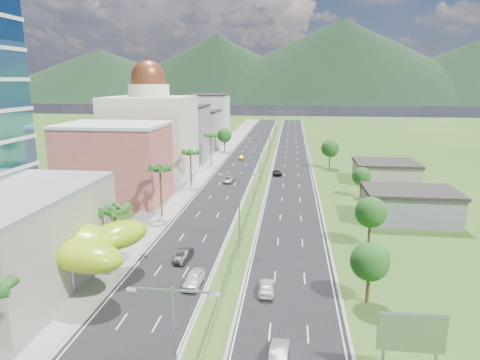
% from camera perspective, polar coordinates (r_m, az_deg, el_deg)
% --- Properties ---
extents(ground, '(500.00, 500.00, 0.00)m').
position_cam_1_polar(ground, '(55.13, -1.38, -12.50)').
color(ground, '#2D5119').
rests_on(ground, ground).
extents(road_left, '(11.00, 260.00, 0.04)m').
position_cam_1_polar(road_left, '(141.98, 0.82, 3.44)').
color(road_left, black).
rests_on(road_left, ground).
extents(road_right, '(11.00, 260.00, 0.04)m').
position_cam_1_polar(road_right, '(141.21, 6.90, 3.30)').
color(road_right, black).
rests_on(road_right, ground).
extents(sidewalk_left, '(7.00, 260.00, 0.12)m').
position_cam_1_polar(sidewalk_left, '(143.27, -2.96, 3.53)').
color(sidewalk_left, gray).
rests_on(sidewalk_left, ground).
extents(median_guardrail, '(0.10, 216.06, 0.76)m').
position_cam_1_polar(median_guardrail, '(123.59, 3.40, 2.25)').
color(median_guardrail, gray).
rests_on(median_guardrail, ground).
extents(streetlight_median_a, '(6.04, 0.25, 11.00)m').
position_cam_1_polar(streetlight_median_a, '(30.47, -8.67, -21.11)').
color(streetlight_median_a, gray).
rests_on(streetlight_median_a, ground).
extents(streetlight_median_b, '(6.04, 0.25, 11.00)m').
position_cam_1_polar(streetlight_median_b, '(62.02, -0.09, -2.87)').
color(streetlight_median_b, gray).
rests_on(streetlight_median_b, ground).
extents(streetlight_median_c, '(6.04, 0.25, 11.00)m').
position_cam_1_polar(streetlight_median_c, '(100.91, 2.67, 3.34)').
color(streetlight_median_c, gray).
rests_on(streetlight_median_c, ground).
extents(streetlight_median_d, '(6.04, 0.25, 11.00)m').
position_cam_1_polar(streetlight_median_d, '(145.38, 4.00, 6.32)').
color(streetlight_median_d, gray).
rests_on(streetlight_median_d, ground).
extents(streetlight_median_e, '(6.04, 0.25, 11.00)m').
position_cam_1_polar(streetlight_median_e, '(190.10, 4.71, 7.90)').
color(streetlight_median_e, gray).
rests_on(streetlight_median_e, ground).
extents(lime_canopy, '(18.00, 15.00, 7.40)m').
position_cam_1_polar(lime_canopy, '(56.01, -22.92, -7.62)').
color(lime_canopy, '#96B812').
rests_on(lime_canopy, ground).
extents(pink_shophouse, '(20.00, 15.00, 15.00)m').
position_cam_1_polar(pink_shophouse, '(90.00, -16.31, 2.12)').
color(pink_shophouse, '#C35450').
rests_on(pink_shophouse, ground).
extents(domed_building, '(20.00, 20.00, 28.70)m').
position_cam_1_polar(domed_building, '(110.69, -11.80, 6.36)').
color(domed_building, beige).
rests_on(domed_building, ground).
extents(midrise_grey, '(16.00, 15.00, 16.00)m').
position_cam_1_polar(midrise_grey, '(134.58, -7.96, 6.22)').
color(midrise_grey, gray).
rests_on(midrise_grey, ground).
extents(midrise_beige, '(16.00, 15.00, 13.00)m').
position_cam_1_polar(midrise_beige, '(155.98, -5.88, 6.65)').
color(midrise_beige, gray).
rests_on(midrise_beige, ground).
extents(midrise_white, '(16.00, 15.00, 18.00)m').
position_cam_1_polar(midrise_white, '(178.14, -4.27, 8.29)').
color(midrise_white, silver).
rests_on(midrise_white, ground).
extents(billboard, '(5.20, 0.35, 6.20)m').
position_cam_1_polar(billboard, '(38.00, 21.90, -18.61)').
color(billboard, gray).
rests_on(billboard, ground).
extents(shed_near, '(15.00, 10.00, 5.00)m').
position_cam_1_polar(shed_near, '(79.93, 21.70, -3.32)').
color(shed_near, gray).
rests_on(shed_near, ground).
extents(shed_far, '(14.00, 12.00, 4.40)m').
position_cam_1_polar(shed_far, '(108.82, 18.81, 0.93)').
color(shed_far, gray).
rests_on(shed_far, ground).
extents(palm_tree_b, '(3.60, 3.60, 8.10)m').
position_cam_1_polar(palm_tree_b, '(58.46, -16.38, -4.10)').
color(palm_tree_b, '#47301C').
rests_on(palm_tree_b, ground).
extents(palm_tree_c, '(3.60, 3.60, 9.60)m').
position_cam_1_polar(palm_tree_c, '(76.29, -10.61, 1.29)').
color(palm_tree_c, '#47301C').
rests_on(palm_tree_c, ground).
extents(palm_tree_d, '(3.60, 3.60, 8.60)m').
position_cam_1_polar(palm_tree_d, '(98.25, -6.61, 3.48)').
color(palm_tree_d, '#47301C').
rests_on(palm_tree_d, ground).
extents(palm_tree_e, '(3.60, 3.60, 9.40)m').
position_cam_1_polar(palm_tree_e, '(122.33, -3.91, 5.78)').
color(palm_tree_e, '#47301C').
rests_on(palm_tree_e, ground).
extents(leafy_tree_lfar, '(4.90, 4.90, 8.05)m').
position_cam_1_polar(leafy_tree_lfar, '(147.11, -2.08, 5.96)').
color(leafy_tree_lfar, '#47301C').
rests_on(leafy_tree_lfar, ground).
extents(leafy_tree_ra, '(4.20, 4.20, 6.90)m').
position_cam_1_polar(leafy_tree_ra, '(48.91, 16.91, -10.41)').
color(leafy_tree_ra, '#47301C').
rests_on(leafy_tree_ra, ground).
extents(leafy_tree_rb, '(4.55, 4.55, 7.47)m').
position_cam_1_polar(leafy_tree_rb, '(65.04, 17.04, -4.15)').
color(leafy_tree_rb, '#47301C').
rests_on(leafy_tree_rb, ground).
extents(leafy_tree_rc, '(3.85, 3.85, 6.33)m').
position_cam_1_polar(leafy_tree_rc, '(92.47, 15.90, 0.45)').
color(leafy_tree_rc, '#47301C').
rests_on(leafy_tree_rc, ground).
extents(leafy_tree_rd, '(4.90, 4.90, 8.05)m').
position_cam_1_polar(leafy_tree_rd, '(121.06, 11.93, 4.15)').
color(leafy_tree_rd, '#47301C').
rests_on(leafy_tree_rd, ground).
extents(mountain_ridge, '(860.00, 140.00, 90.00)m').
position_cam_1_polar(mountain_ridge, '(502.54, 13.10, 10.04)').
color(mountain_ridge, black).
rests_on(mountain_ridge, ground).
extents(car_white_near_left, '(2.16, 4.86, 1.63)m').
position_cam_1_polar(car_white_near_left, '(52.39, -6.19, -12.98)').
color(car_white_near_left, white).
rests_on(car_white_near_left, road_left).
extents(car_dark_left, '(1.95, 4.53, 1.45)m').
position_cam_1_polar(car_dark_left, '(59.19, -7.55, -9.94)').
color(car_dark_left, black).
rests_on(car_dark_left, road_left).
extents(car_silver_mid_left, '(2.69, 4.90, 1.30)m').
position_cam_1_polar(car_silver_mid_left, '(102.32, -1.52, 0.03)').
color(car_silver_mid_left, '#A1A4A9').
rests_on(car_silver_mid_left, road_left).
extents(car_yellow_far_left, '(2.08, 4.39, 1.24)m').
position_cam_1_polar(car_yellow_far_left, '(132.33, 0.20, 3.02)').
color(car_yellow_far_left, '#C08A16').
rests_on(car_yellow_far_left, road_left).
extents(car_white_near_right, '(1.94, 4.40, 1.47)m').
position_cam_1_polar(car_white_near_right, '(50.53, 3.53, -14.05)').
color(car_white_near_right, white).
rests_on(car_white_near_right, road_right).
extents(car_silver_right, '(1.80, 4.54, 1.47)m').
position_cam_1_polar(car_silver_right, '(40.10, 5.23, -22.02)').
color(car_silver_right, '#ADB0B5').
rests_on(car_silver_right, road_right).
extents(car_dark_far_right, '(2.77, 4.88, 1.29)m').
position_cam_1_polar(car_dark_far_right, '(110.77, 4.94, 0.99)').
color(car_dark_far_right, black).
rests_on(car_dark_far_right, road_right).
extents(motorcycle, '(0.98, 2.17, 1.34)m').
position_cam_1_polar(motorcycle, '(60.38, -12.75, -9.74)').
color(motorcycle, black).
rests_on(motorcycle, road_left).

